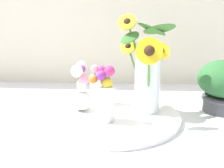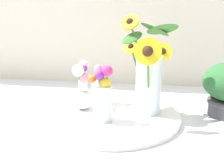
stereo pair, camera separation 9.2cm
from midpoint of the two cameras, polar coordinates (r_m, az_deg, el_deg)
The scene contains 6 objects.
ground_plane at distance 0.89m, azimuth 0.93°, elevation -9.39°, with size 6.00×6.00×0.00m, color silver.
serving_tray at distance 0.96m, azimuth 2.77°, elevation -6.98°, with size 0.49×0.49×0.02m.
mason_jar_sunflowers at distance 0.95m, azimuth 10.64°, elevation 2.02°, with size 0.23×0.22×0.36m.
vase_small_center at distance 0.87m, azimuth 0.81°, elevation -2.77°, with size 0.09×0.06×0.19m.
vase_bulb_right at distance 0.98m, azimuth -3.68°, elevation -1.32°, with size 0.07×0.09×0.18m.
vase_small_back at distance 1.04m, azimuth 0.01°, elevation -0.38°, with size 0.06×0.06×0.16m.
Camera 2 is at (0.16, -0.80, 0.37)m, focal length 42.00 mm.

